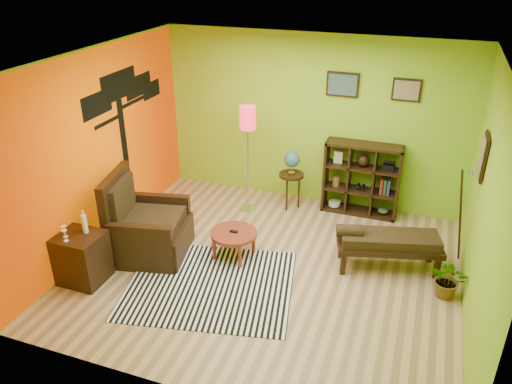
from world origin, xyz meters
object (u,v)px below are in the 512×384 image
(side_cabinet, at_px, (82,257))
(cube_shelf, at_px, (362,179))
(globe_table, at_px, (292,166))
(potted_plant, at_px, (448,283))
(armchair, at_px, (146,230))
(floor_lamp, at_px, (248,128))
(bench, at_px, (387,242))
(coffee_table, at_px, (234,235))

(side_cabinet, relative_size, cube_shelf, 0.83)
(globe_table, bearing_deg, potted_plant, -33.01)
(armchair, relative_size, floor_lamp, 0.68)
(floor_lamp, distance_m, bench, 2.71)
(bench, bearing_deg, floor_lamp, 158.16)
(coffee_table, distance_m, globe_table, 1.78)
(armchair, relative_size, bench, 0.83)
(globe_table, relative_size, potted_plant, 1.97)
(side_cabinet, height_order, globe_table, globe_table)
(cube_shelf, relative_size, potted_plant, 2.37)
(floor_lamp, xyz_separation_m, potted_plant, (3.14, -1.31, -1.24))
(armchair, xyz_separation_m, potted_plant, (4.06, 0.38, -0.17))
(floor_lamp, bearing_deg, globe_table, 26.81)
(floor_lamp, bearing_deg, coffee_table, -77.84)
(floor_lamp, relative_size, cube_shelf, 1.48)
(coffee_table, relative_size, side_cabinet, 0.65)
(bench, bearing_deg, globe_table, 143.46)
(globe_table, height_order, bench, globe_table)
(cube_shelf, relative_size, bench, 0.82)
(armchair, xyz_separation_m, cube_shelf, (2.67, 2.22, 0.23))
(bench, relative_size, potted_plant, 2.89)
(side_cabinet, relative_size, potted_plant, 1.96)
(potted_plant, bearing_deg, armchair, -174.61)
(coffee_table, bearing_deg, floor_lamp, 102.16)
(side_cabinet, bearing_deg, armchair, 62.53)
(armchair, xyz_separation_m, floor_lamp, (0.92, 1.69, 1.07))
(coffee_table, xyz_separation_m, side_cabinet, (-1.65, -1.17, 0.00))
(side_cabinet, distance_m, globe_table, 3.51)
(side_cabinet, bearing_deg, globe_table, 55.12)
(cube_shelf, height_order, potted_plant, cube_shelf)
(floor_lamp, bearing_deg, armchair, -118.48)
(side_cabinet, distance_m, potted_plant, 4.67)
(coffee_table, distance_m, cube_shelf, 2.41)
(floor_lamp, height_order, potted_plant, floor_lamp)
(side_cabinet, distance_m, floor_lamp, 3.08)
(cube_shelf, bearing_deg, potted_plant, -52.95)
(floor_lamp, distance_m, cube_shelf, 2.02)
(floor_lamp, xyz_separation_m, globe_table, (0.64, 0.32, -0.68))
(coffee_table, bearing_deg, globe_table, 78.65)
(globe_table, distance_m, potted_plant, 3.04)
(armchair, xyz_separation_m, side_cabinet, (-0.44, -0.85, -0.02))
(globe_table, bearing_deg, floor_lamp, -153.19)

